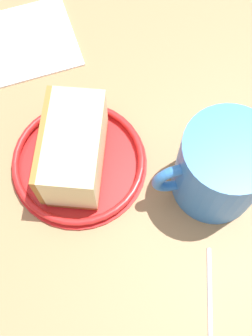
# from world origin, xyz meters

# --- Properties ---
(ground_plane) EXTENTS (1.20, 1.20, 0.03)m
(ground_plane) POSITION_xyz_m (0.00, 0.00, -0.01)
(ground_plane) COLOR #936D47
(small_plate) EXTENTS (0.16, 0.16, 0.02)m
(small_plate) POSITION_xyz_m (-0.03, 0.05, 0.01)
(small_plate) COLOR red
(small_plate) RESTS_ON ground_plane
(cake_slice) EXTENTS (0.11, 0.13, 0.07)m
(cake_slice) POSITION_xyz_m (-0.03, 0.05, 0.04)
(cake_slice) COLOR #9E662D
(cake_slice) RESTS_ON small_plate
(tea_mug) EXTENTS (0.12, 0.09, 0.10)m
(tea_mug) POSITION_xyz_m (0.10, -0.04, 0.05)
(tea_mug) COLOR #3372BF
(tea_mug) RESTS_ON ground_plane
(folded_napkin) EXTENTS (0.13, 0.13, 0.01)m
(folded_napkin) POSITION_xyz_m (-0.02, 0.24, 0.00)
(folded_napkin) COLOR white
(folded_napkin) RESTS_ON ground_plane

